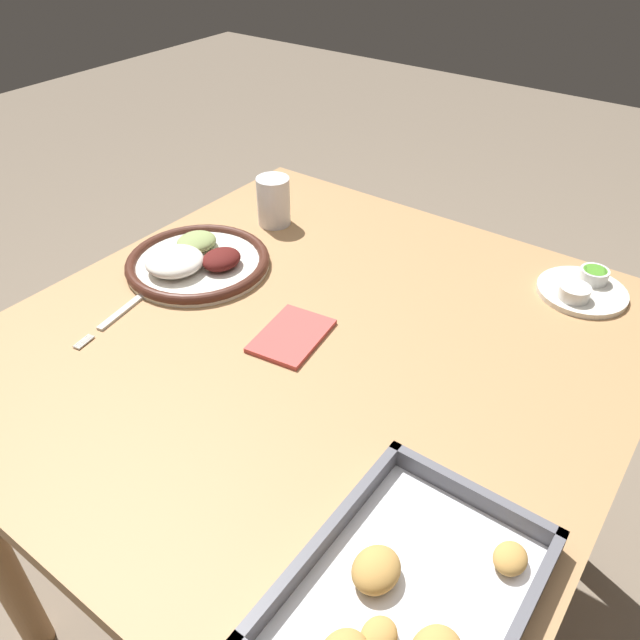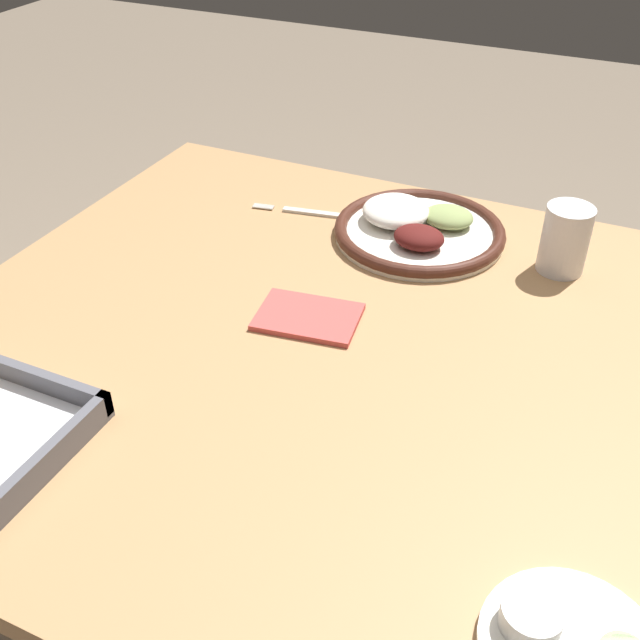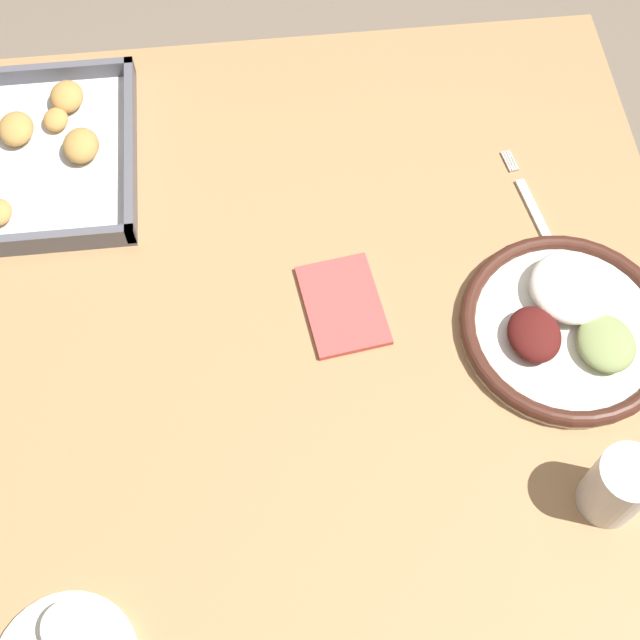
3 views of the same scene
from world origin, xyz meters
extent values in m
cube|color=#AD7F51|center=(0.00, 0.00, 0.73)|extent=(0.98, 0.94, 0.03)
cylinder|color=#AD7F51|center=(-0.44, -0.42, 0.36)|extent=(0.06, 0.06, 0.72)
cylinder|color=#AD7F51|center=(0.44, -0.42, 0.36)|extent=(0.06, 0.06, 0.72)
cylinder|color=white|center=(-0.04, -0.30, 0.76)|extent=(0.26, 0.26, 0.01)
torus|color=#472319|center=(-0.04, -0.30, 0.76)|extent=(0.27, 0.27, 0.02)
ellipsoid|color=white|center=(0.00, -0.31, 0.78)|extent=(0.11, 0.11, 0.04)
ellipsoid|color=#511614|center=(-0.06, -0.26, 0.78)|extent=(0.08, 0.07, 0.03)
ellipsoid|color=#8C9E5B|center=(-0.08, -0.34, 0.77)|extent=(0.08, 0.07, 0.03)
cube|color=silver|center=(0.12, -0.31, 0.75)|extent=(0.14, 0.04, 0.00)
cylinder|color=silver|center=(0.22, -0.29, 0.75)|extent=(0.04, 0.01, 0.00)
cylinder|color=silver|center=(0.22, -0.29, 0.75)|extent=(0.04, 0.01, 0.00)
cylinder|color=silver|center=(0.22, -0.29, 0.75)|extent=(0.04, 0.01, 0.00)
cylinder|color=silver|center=(0.22, -0.28, 0.75)|extent=(0.04, 0.01, 0.00)
cylinder|color=silver|center=(-0.34, 0.30, 0.77)|extent=(0.05, 0.05, 0.02)
cylinder|color=#593319|center=(-0.34, 0.30, 0.78)|extent=(0.04, 0.04, 0.01)
cube|color=#595960|center=(0.29, 0.23, 0.77)|extent=(0.30, 0.01, 0.03)
cube|color=#595960|center=(0.14, 0.33, 0.77)|extent=(0.01, 0.22, 0.03)
cylinder|color=white|center=(-0.26, -0.30, 0.80)|extent=(0.07, 0.07, 0.10)
cube|color=#CC4C47|center=(0.02, -0.03, 0.75)|extent=(0.15, 0.11, 0.01)
camera|label=1|loc=(0.62, 0.46, 1.37)|focal=35.00mm
camera|label=2|loc=(-0.33, 0.69, 1.33)|focal=42.00mm
camera|label=3|loc=(-0.52, 0.05, 1.73)|focal=50.00mm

